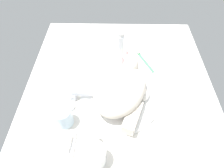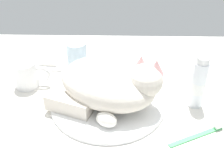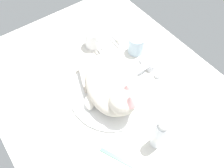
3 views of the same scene
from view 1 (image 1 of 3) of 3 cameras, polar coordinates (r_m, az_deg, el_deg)
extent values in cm
cube|color=silver|center=(81.65, 2.22, -5.14)|extent=(110.00, 82.50, 3.00)
cylinder|color=white|center=(79.95, 2.27, -4.31)|extent=(32.59, 32.59, 1.14)
cylinder|color=silver|center=(80.86, -11.68, -3.57)|extent=(3.60, 3.60, 3.35)
cube|color=silver|center=(77.82, -8.47, -2.51)|extent=(2.00, 9.79, 2.00)
cylinder|color=silver|center=(78.89, -12.10, -6.71)|extent=(2.80, 2.80, 1.80)
cylinder|color=silver|center=(84.25, -11.13, -1.25)|extent=(2.80, 2.80, 1.80)
ellipsoid|color=beige|center=(74.74, 2.42, -1.46)|extent=(32.63, 28.77, 11.80)
sphere|color=beige|center=(78.95, 4.65, 5.59)|extent=(12.32, 12.32, 9.26)
ellipsoid|color=white|center=(79.01, 4.03, 3.83)|extent=(7.62, 7.17, 5.09)
cone|color=#DB9E9E|center=(75.23, 3.06, 7.10)|extent=(5.55, 5.55, 4.17)
cone|color=#DB9E9E|center=(78.09, 4.34, 8.98)|extent=(5.55, 5.55, 4.17)
cube|color=beige|center=(72.27, 6.08, -9.80)|extent=(13.44, 8.68, 4.56)
ellipsoid|color=white|center=(79.04, 9.75, -3.01)|extent=(6.60, 5.64, 4.11)
cylinder|color=white|center=(65.54, -5.03, -20.48)|extent=(7.12, 7.12, 8.31)
torus|color=white|center=(67.21, -4.72, -16.65)|extent=(5.65, 1.00, 5.65)
cylinder|color=silver|center=(73.53, -14.31, -9.44)|extent=(6.64, 6.64, 7.98)
cube|color=white|center=(72.25, -13.67, -17.16)|extent=(9.00, 6.40, 1.20)
cube|color=white|center=(70.76, -13.92, -16.64)|extent=(6.57, 4.78, 2.11)
cylinder|color=white|center=(91.91, 2.15, 10.69)|extent=(3.94, 3.94, 13.99)
cylinder|color=white|center=(92.36, 2.14, 10.36)|extent=(4.02, 4.02, 3.50)
cylinder|color=white|center=(87.06, 2.31, 14.68)|extent=(3.35, 3.35, 1.80)
cube|color=#4CB266|center=(95.99, 9.80, 6.68)|extent=(14.88, 7.97, 0.80)
cube|color=white|center=(99.57, 7.82, 9.54)|extent=(2.61, 2.25, 0.80)
camera|label=2|loc=(0.85, 62.35, 21.02)|focal=49.45mm
camera|label=3|loc=(0.87, 33.37, 50.58)|focal=35.60mm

